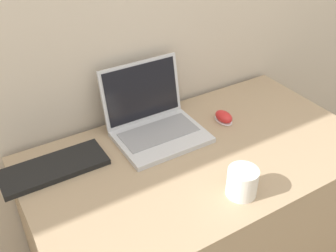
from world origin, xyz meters
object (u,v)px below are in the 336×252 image
(external_keyboard, at_px, (54,168))
(laptop, at_px, (154,120))
(drink_cup, at_px, (242,182))
(computer_mouse, at_px, (224,117))

(external_keyboard, bearing_deg, laptop, 2.49)
(drink_cup, relative_size, external_keyboard, 0.27)
(computer_mouse, bearing_deg, laptop, 164.87)
(drink_cup, distance_m, computer_mouse, 0.42)
(computer_mouse, bearing_deg, drink_cup, -120.30)
(laptop, height_order, external_keyboard, laptop)
(external_keyboard, bearing_deg, computer_mouse, -4.86)
(laptop, xyz_separation_m, computer_mouse, (0.28, -0.08, -0.04))
(laptop, height_order, drink_cup, laptop)
(laptop, distance_m, external_keyboard, 0.41)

